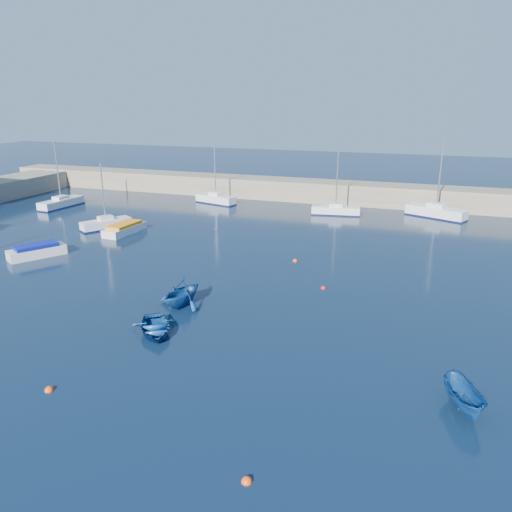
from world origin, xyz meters
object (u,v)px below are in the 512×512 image
(sailboat_6, at_px, (336,210))
(sailboat_7, at_px, (436,212))
(sailboat_3, at_px, (106,224))
(dinghy_left, at_px, (181,292))
(dinghy_center, at_px, (155,328))
(sailboat_4, at_px, (61,203))
(motorboat_2, at_px, (125,228))
(motorboat_1, at_px, (37,251))
(dinghy_right, at_px, (464,398))
(sailboat_5, at_px, (216,199))

(sailboat_6, relative_size, sailboat_7, 0.82)
(sailboat_3, height_order, dinghy_left, sailboat_3)
(sailboat_7, relative_size, dinghy_left, 2.51)
(sailboat_6, relative_size, dinghy_center, 2.03)
(sailboat_4, relative_size, sailboat_7, 0.92)
(sailboat_7, bearing_deg, dinghy_center, -177.44)
(dinghy_center, bearing_deg, sailboat_4, 101.93)
(sailboat_6, distance_m, motorboat_2, 24.10)
(motorboat_1, bearing_deg, sailboat_3, 121.97)
(sailboat_6, xyz_separation_m, motorboat_2, (-18.50, -15.45, -0.05))
(dinghy_center, relative_size, dinghy_right, 1.14)
(motorboat_2, bearing_deg, motorboat_1, -101.59)
(sailboat_6, xyz_separation_m, sailboat_7, (11.07, 2.44, 0.13))
(dinghy_left, bearing_deg, sailboat_6, 94.89)
(dinghy_left, bearing_deg, motorboat_1, 175.55)
(sailboat_3, height_order, motorboat_2, sailboat_3)
(motorboat_2, xyz_separation_m, dinghy_right, (31.04, -20.88, 0.12))
(sailboat_6, distance_m, dinghy_right, 38.43)
(dinghy_left, bearing_deg, motorboat_2, 147.13)
(motorboat_2, bearing_deg, sailboat_4, 155.00)
(sailboat_4, distance_m, dinghy_right, 54.16)
(sailboat_3, xyz_separation_m, dinghy_center, (17.41, -19.77, -0.16))
(sailboat_7, bearing_deg, motorboat_1, 155.07)
(sailboat_4, distance_m, motorboat_2, 16.80)
(dinghy_center, xyz_separation_m, dinghy_right, (16.54, -2.07, 0.24))
(sailboat_5, relative_size, motorboat_1, 1.56)
(sailboat_3, relative_size, motorboat_1, 1.43)
(sailboat_3, relative_size, sailboat_7, 0.77)
(motorboat_2, relative_size, dinghy_center, 1.43)
(sailboat_6, bearing_deg, sailboat_5, 76.13)
(sailboat_5, distance_m, dinghy_center, 37.50)
(sailboat_6, bearing_deg, sailboat_3, 114.90)
(sailboat_3, relative_size, sailboat_5, 0.92)
(sailboat_7, bearing_deg, sailboat_5, 117.31)
(sailboat_4, xyz_separation_m, dinghy_left, (28.70, -22.83, 0.38))
(motorboat_1, xyz_separation_m, dinghy_right, (33.66, -11.59, 0.08))
(sailboat_4, height_order, sailboat_5, sailboat_4)
(sailboat_6, height_order, motorboat_2, sailboat_6)
(dinghy_center, bearing_deg, motorboat_2, 92.35)
(dinghy_left, bearing_deg, sailboat_4, 154.83)
(sailboat_6, xyz_separation_m, motorboat_1, (-21.12, -24.74, -0.01))
(motorboat_1, distance_m, dinghy_center, 19.59)
(motorboat_2, relative_size, dinghy_right, 1.64)
(motorboat_1, bearing_deg, dinghy_right, 11.34)
(sailboat_3, bearing_deg, sailboat_4, 179.17)
(sailboat_6, xyz_separation_m, dinghy_center, (-4.00, -34.26, -0.16))
(sailboat_6, bearing_deg, dinghy_center, 164.16)
(sailboat_6, relative_size, motorboat_2, 1.42)
(sailboat_7, height_order, dinghy_center, sailboat_7)
(sailboat_3, distance_m, motorboat_1, 10.26)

